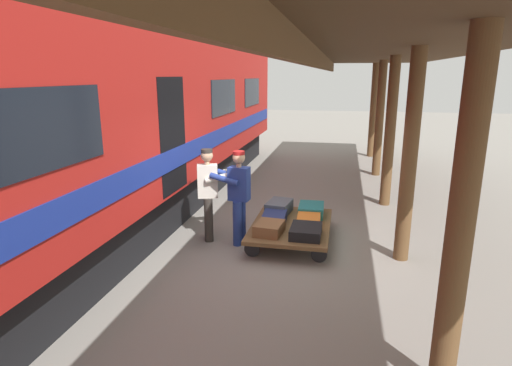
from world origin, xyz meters
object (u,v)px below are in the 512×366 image
train_car (95,127)px  suitcase_slate_roller (279,207)px  suitcase_brown_leather (269,228)px  luggage_cart (291,226)px  suitcase_orange_carryall (309,220)px  suitcase_navy_fabric (274,218)px  suitcase_teal_softside (311,210)px  suitcase_black_hardshell (306,231)px  porter_in_overalls (238,194)px  porter_by_door (209,191)px

train_car → suitcase_slate_roller: bearing=-163.5°
suitcase_brown_leather → luggage_cart: bearing=-119.2°
train_car → suitcase_orange_carryall: 4.22m
train_car → suitcase_navy_fabric: bearing=-173.0°
suitcase_teal_softside → suitcase_brown_leather: suitcase_teal_softside is taller
luggage_cart → suitcase_black_hardshell: 0.66m
suitcase_slate_roller → suitcase_orange_carryall: size_ratio=1.11×
suitcase_navy_fabric → porter_in_overalls: (0.61, 0.29, 0.50)m
suitcase_orange_carryall → suitcase_brown_leather: 0.84m
suitcase_orange_carryall → suitcase_navy_fabric: 0.63m
porter_in_overalls → luggage_cart: bearing=-162.6°
porter_in_overalls → suitcase_orange_carryall: bearing=-166.8°
suitcase_slate_roller → porter_by_door: 1.49m
porter_in_overalls → porter_by_door: (0.57, -0.08, 0.00)m
suitcase_orange_carryall → suitcase_teal_softside: 0.56m
suitcase_slate_roller → suitcase_brown_leather: bearing=90.0°
suitcase_slate_roller → suitcase_black_hardshell: 1.29m
suitcase_slate_roller → suitcase_orange_carryall: (-0.63, 0.56, -0.03)m
suitcase_black_hardshell → porter_by_door: porter_by_door is taller
porter_in_overalls → suitcase_black_hardshell: bearing=167.7°
suitcase_black_hardshell → suitcase_slate_roller: bearing=-60.8°
train_car → suitcase_orange_carryall: (-3.87, -0.40, -1.64)m
porter_in_overalls → suitcase_navy_fabric: bearing=-154.6°
suitcase_teal_softside → porter_by_door: 2.03m
suitcase_navy_fabric → porter_in_overalls: size_ratio=0.33×
luggage_cart → porter_by_door: bearing=8.2°
train_car → suitcase_black_hardshell: 4.21m
suitcase_brown_leather → porter_in_overalls: porter_in_overalls is taller
suitcase_brown_leather → suitcase_slate_roller: bearing=-90.0°
suitcase_slate_roller → suitcase_navy_fabric: suitcase_slate_roller is taller
luggage_cart → suitcase_orange_carryall: suitcase_orange_carryall is taller
suitcase_navy_fabric → train_car: bearing=7.0°
suitcase_black_hardshell → porter_by_door: size_ratio=0.37×
luggage_cart → porter_in_overalls: bearing=17.4°
porter_by_door → suitcase_slate_roller: bearing=-146.6°
suitcase_navy_fabric → porter_by_door: (1.18, 0.21, 0.50)m
train_car → suitcase_teal_softside: size_ratio=29.24×
train_car → suitcase_navy_fabric: (-3.24, -0.40, -1.64)m
suitcase_black_hardshell → porter_by_door: (1.81, -0.35, 0.50)m
luggage_cart → suitcase_navy_fabric: 0.34m
suitcase_black_hardshell → porter_in_overalls: porter_in_overalls is taller
suitcase_black_hardshell → porter_in_overalls: (1.24, -0.27, 0.50)m
suitcase_orange_carryall → porter_in_overalls: porter_in_overalls is taller
suitcase_orange_carryall → suitcase_brown_leather: bearing=41.8°
suitcase_black_hardshell → luggage_cart: bearing=-60.8°
luggage_cart → suitcase_teal_softside: (-0.31, -0.56, 0.15)m
suitcase_black_hardshell → porter_by_door: bearing=-10.9°
suitcase_orange_carryall → suitcase_black_hardshell: suitcase_black_hardshell is taller
suitcase_teal_softside → suitcase_navy_fabric: bearing=41.8°
suitcase_navy_fabric → porter_in_overalls: bearing=25.4°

